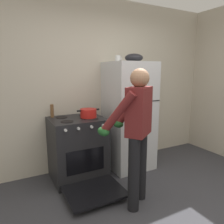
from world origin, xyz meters
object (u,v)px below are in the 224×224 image
Objects in this scene: refrigerator at (129,116)px; coffee_mug at (118,59)px; red_pot at (88,113)px; pepper_mill at (52,111)px; mixing_bowl at (134,58)px; person_cook at (136,127)px; stove_range at (78,149)px.

refrigerator is 0.92m from coffee_mug.
coffee_mug is at bearing 10.49° from red_pot.
pepper_mill is at bearing 151.48° from red_pot.
refrigerator is at bearing -179.79° from mixing_bowl.
mixing_bowl reaches higher than person_cook.
red_pot reaches higher than stove_range.
stove_range is at bearing -178.93° from mixing_bowl.
red_pot is 0.96m from coffee_mug.
pepper_mill is at bearing 144.01° from stove_range.
mixing_bowl is at bearing 1.07° from stove_range.
pepper_mill is (-0.46, 0.25, 0.03)m from red_pot.
red_pot is 1.18× the size of mixing_bowl.
coffee_mug reaches higher than red_pot.
person_cook is at bearing -107.72° from coffee_mug.
coffee_mug is 1.26m from pepper_mill.
person_cook is (0.39, -0.91, 0.51)m from stove_range.
stove_range is 6.45× the size of pepper_mill.
person_cook is 1.32m from pepper_mill.
mixing_bowl is at bearing 3.59° from red_pot.
person_cook reaches higher than stove_range.
refrigerator is 15.27× the size of coffee_mug.
red_pot is at bearing -28.52° from pepper_mill.
refrigerator reaches higher than pepper_mill.
coffee_mug reaches higher than person_cook.
stove_range is at bearing -174.46° from coffee_mug.
stove_range is at bearing -35.99° from pepper_mill.
red_pot is (0.16, -0.03, 0.53)m from stove_range.
pepper_mill is 1.49m from mixing_bowl.
refrigerator is 6.02× the size of mixing_bowl.
mixing_bowl is (0.57, 0.93, 0.82)m from person_cook.
refrigerator is 1.40× the size of stove_range.
person_cook is 1.36m from mixing_bowl.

